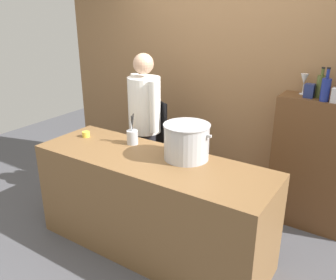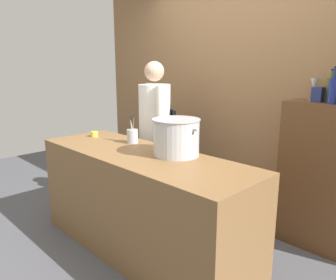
# 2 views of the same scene
# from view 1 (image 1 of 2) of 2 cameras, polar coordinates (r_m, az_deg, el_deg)

# --- Properties ---
(ground_plane) EXTENTS (8.00, 8.00, 0.00)m
(ground_plane) POSITION_cam_1_polar(r_m,az_deg,el_deg) (3.44, -2.51, -16.82)
(ground_plane) COLOR #4C4C51
(brick_back_panel) EXTENTS (4.40, 0.10, 3.00)m
(brick_back_panel) POSITION_cam_1_polar(r_m,az_deg,el_deg) (3.99, 9.19, 11.92)
(brick_back_panel) COLOR olive
(brick_back_panel) RESTS_ON ground_plane
(prep_counter) EXTENTS (2.12, 0.70, 0.90)m
(prep_counter) POSITION_cam_1_polar(r_m,az_deg,el_deg) (3.19, -2.64, -10.41)
(prep_counter) COLOR brown
(prep_counter) RESTS_ON ground_plane
(bar_cabinet) EXTENTS (0.76, 0.32, 1.31)m
(bar_cabinet) POSITION_cam_1_polar(r_m,az_deg,el_deg) (3.72, 22.31, -3.67)
(bar_cabinet) COLOR brown
(bar_cabinet) RESTS_ON ground_plane
(chef) EXTENTS (0.48, 0.41, 1.66)m
(chef) POSITION_cam_1_polar(r_m,az_deg,el_deg) (3.77, -3.70, 3.25)
(chef) COLOR black
(chef) RESTS_ON ground_plane
(stockpot_large) EXTENTS (0.45, 0.39, 0.30)m
(stockpot_large) POSITION_cam_1_polar(r_m,az_deg,el_deg) (2.93, 3.01, -0.24)
(stockpot_large) COLOR #B7BABF
(stockpot_large) RESTS_ON prep_counter
(utensil_crock) EXTENTS (0.10, 0.10, 0.29)m
(utensil_crock) POSITION_cam_1_polar(r_m,az_deg,el_deg) (3.28, -5.75, 0.57)
(utensil_crock) COLOR #B7BABF
(utensil_crock) RESTS_ON prep_counter
(butter_jar) EXTENTS (0.07, 0.07, 0.05)m
(butter_jar) POSITION_cam_1_polar(r_m,az_deg,el_deg) (3.54, -13.06, 0.92)
(butter_jar) COLOR yellow
(butter_jar) RESTS_ON prep_counter
(wine_bottle_olive) EXTENTS (0.08, 0.08, 0.27)m
(wine_bottle_olive) POSITION_cam_1_polar(r_m,az_deg,el_deg) (3.52, 23.35, 8.00)
(wine_bottle_olive) COLOR #475123
(wine_bottle_olive) RESTS_ON bar_cabinet
(wine_bottle_cobalt) EXTENTS (0.08, 0.08, 0.29)m
(wine_bottle_cobalt) POSITION_cam_1_polar(r_m,az_deg,el_deg) (3.39, 24.02, 7.51)
(wine_bottle_cobalt) COLOR navy
(wine_bottle_cobalt) RESTS_ON bar_cabinet
(wine_glass_wide) EXTENTS (0.07, 0.07, 0.19)m
(wine_glass_wide) POSITION_cam_1_polar(r_m,az_deg,el_deg) (3.59, 21.07, 9.05)
(wine_glass_wide) COLOR silver
(wine_glass_wide) RESTS_ON bar_cabinet
(spice_tin_navy) EXTENTS (0.08, 0.08, 0.13)m
(spice_tin_navy) POSITION_cam_1_polar(r_m,az_deg,el_deg) (3.48, 21.78, 7.36)
(spice_tin_navy) COLOR navy
(spice_tin_navy) RESTS_ON bar_cabinet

